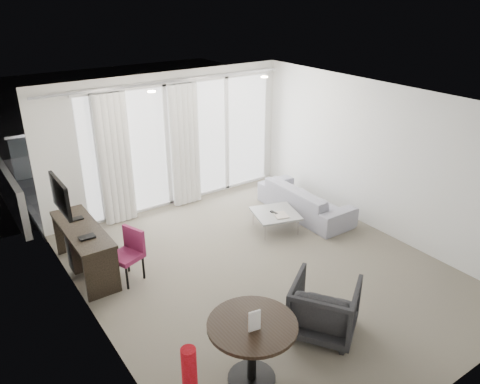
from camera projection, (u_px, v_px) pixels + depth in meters
floor at (262, 270)px, 7.23m from camera, size 5.00×6.00×0.00m
ceiling at (266, 104)px, 6.17m from camera, size 5.00×6.00×0.00m
wall_left at (92, 244)px, 5.40m from camera, size 0.00×6.00×2.60m
wall_right at (380, 159)px, 8.00m from camera, size 0.00×6.00×2.60m
wall_front at (455, 299)px, 4.45m from camera, size 5.00×0.00×2.60m
window_panel at (183, 143)px, 9.14m from camera, size 4.00×0.02×2.38m
window_frame at (184, 143)px, 9.13m from camera, size 4.10×0.06×2.44m
curtain_left at (115, 160)px, 8.26m from camera, size 0.60×0.20×2.38m
curtain_right at (185, 146)px, 8.99m from camera, size 0.60×0.20×2.38m
curtain_track at (169, 82)px, 8.35m from camera, size 4.80×0.04×0.04m
downlight_a at (152, 92)px, 6.91m from camera, size 0.12×0.12×0.02m
downlight_b at (264, 77)px, 8.00m from camera, size 0.12×0.12×0.02m
desk at (85, 250)px, 7.04m from camera, size 0.51×1.62×0.76m
tv at (60, 196)px, 6.49m from camera, size 0.05×0.80×0.50m
desk_chair at (126, 257)px, 6.83m from camera, size 0.55×0.54×0.80m
round_table at (252, 352)px, 5.07m from camera, size 1.23×1.23×0.78m
menu_card at (254, 334)px, 4.84m from camera, size 0.13×0.04×0.24m
tub_armchair at (324, 307)px, 5.81m from camera, size 1.11×1.10×0.73m
coffee_table at (275, 221)px, 8.35m from camera, size 0.93×0.93×0.34m
remote at (274, 212)px, 8.26m from camera, size 0.07×0.18×0.02m
magazine at (281, 214)px, 8.18m from camera, size 0.31×0.35×0.02m
sofa at (305, 200)px, 8.89m from camera, size 0.78×1.99×0.58m
terrace_slab at (155, 178)px, 10.79m from camera, size 5.60×3.00×0.12m
rattan_chair_a at (189, 150)px, 11.30m from camera, size 0.63×0.63×0.75m
rattan_chair_b at (212, 150)px, 11.23m from camera, size 0.58×0.58×0.78m
rattan_table at (195, 164)px, 10.83m from camera, size 0.59×0.59×0.48m
balustrade at (128, 140)px, 11.65m from camera, size 5.50×0.06×1.05m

